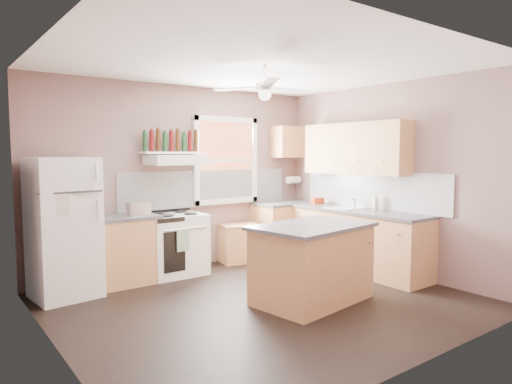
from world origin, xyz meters
TOP-DOWN VIEW (x-y plane):
  - floor at (0.00, 0.00)m, footprint 4.50×4.50m
  - ceiling at (0.00, 0.00)m, footprint 4.50×4.50m
  - wall_back at (0.00, 2.02)m, footprint 4.50×0.05m
  - wall_right at (2.27, 0.00)m, footprint 0.05×4.00m
  - wall_left at (-2.27, 0.00)m, footprint 0.05×4.00m
  - backsplash_back at (0.45, 1.99)m, footprint 2.90×0.03m
  - backsplash_right at (2.23, 0.30)m, footprint 0.03×2.60m
  - window_view at (0.75, 1.98)m, footprint 1.00×0.02m
  - window_frame at (0.75, 1.96)m, footprint 1.16×0.07m
  - refrigerator at (-1.80, 1.57)m, footprint 0.77×0.75m
  - base_cabinet_left at (-1.06, 1.70)m, footprint 0.90×0.60m
  - counter_left at (-1.06, 1.70)m, footprint 0.92×0.62m
  - toaster at (-0.85, 1.60)m, footprint 0.28×0.16m
  - stove at (-0.29, 1.70)m, footprint 0.81×0.66m
  - range_hood at (-0.23, 1.75)m, footprint 0.78×0.50m
  - bottle_shelf at (-0.23, 1.87)m, footprint 0.90×0.26m
  - cart at (0.86, 1.75)m, footprint 0.64×0.50m
  - base_cabinet_corner at (1.75, 1.70)m, footprint 1.00×0.60m
  - base_cabinet_right at (1.95, 0.30)m, footprint 0.60×2.20m
  - counter_corner at (1.75, 1.70)m, footprint 1.02×0.62m
  - counter_right at (1.94, 0.30)m, footprint 0.62×2.22m
  - sink at (1.94, 0.50)m, footprint 0.55×0.45m
  - faucet at (2.10, 0.50)m, footprint 0.03×0.03m
  - upper_cabinet_right at (2.08, 0.50)m, footprint 0.33×1.80m
  - upper_cabinet_corner at (1.95, 1.83)m, footprint 0.60×0.33m
  - paper_towel at (2.07, 1.86)m, footprint 0.26×0.12m
  - island at (0.46, -0.31)m, footprint 1.41×1.01m
  - island_top at (0.46, -0.31)m, footprint 1.50×1.10m
  - ceiling_fan_hub at (0.00, 0.00)m, footprint 0.20×0.20m
  - soap_bottle at (2.12, 0.13)m, footprint 0.11×0.11m
  - red_caddy at (2.00, 1.18)m, footprint 0.20×0.16m
  - wine_bottles at (-0.23, 1.87)m, footprint 0.86×0.06m

SIDE VIEW (x-z plane):
  - floor at x=0.00m, z-range 0.00..0.00m
  - cart at x=0.86m, z-range 0.00..0.58m
  - base_cabinet_left at x=-1.06m, z-range 0.00..0.86m
  - stove at x=-0.29m, z-range 0.00..0.86m
  - base_cabinet_corner at x=1.75m, z-range 0.00..0.86m
  - base_cabinet_right at x=1.95m, z-range 0.00..0.86m
  - island at x=0.46m, z-range 0.00..0.86m
  - refrigerator at x=-1.80m, z-range 0.00..1.67m
  - counter_left at x=-1.06m, z-range 0.86..0.90m
  - counter_corner at x=1.75m, z-range 0.86..0.90m
  - counter_right at x=1.94m, z-range 0.86..0.90m
  - island_top at x=0.46m, z-range 0.86..0.90m
  - sink at x=1.94m, z-range 0.88..0.91m
  - red_caddy at x=2.00m, z-range 0.90..1.00m
  - faucet at x=2.10m, z-range 0.90..1.04m
  - toaster at x=-0.85m, z-range 0.90..1.08m
  - soap_bottle at x=2.12m, z-range 0.90..1.14m
  - backsplash_back at x=0.45m, z-range 0.90..1.45m
  - backsplash_right at x=2.23m, z-range 0.90..1.45m
  - paper_towel at x=2.07m, z-range 1.19..1.31m
  - wall_back at x=0.00m, z-range 0.00..2.70m
  - wall_right at x=2.27m, z-range 0.00..2.70m
  - wall_left at x=-2.27m, z-range 0.00..2.70m
  - window_view at x=0.75m, z-range 1.00..2.20m
  - window_frame at x=0.75m, z-range 0.92..2.28m
  - range_hood at x=-0.23m, z-range 1.55..1.69m
  - bottle_shelf at x=-0.23m, z-range 1.71..1.73m
  - upper_cabinet_right at x=2.08m, z-range 1.40..2.16m
  - wine_bottles at x=-0.23m, z-range 1.73..2.04m
  - upper_cabinet_corner at x=1.95m, z-range 1.64..2.16m
  - ceiling_fan_hub at x=0.00m, z-range 2.41..2.49m
  - ceiling at x=0.00m, z-range 2.70..2.70m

